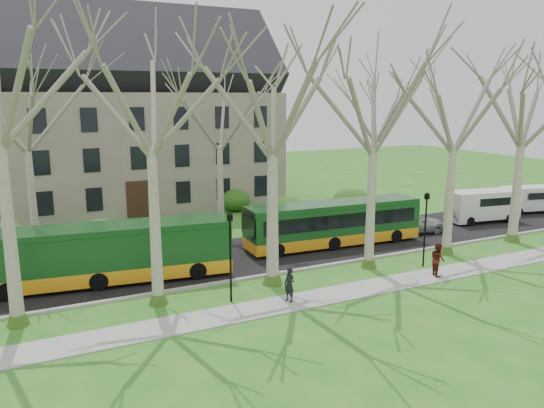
{
  "coord_description": "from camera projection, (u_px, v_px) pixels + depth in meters",
  "views": [
    {
      "loc": [
        -14.93,
        -23.48,
        9.72
      ],
      "look_at": [
        -1.82,
        3.0,
        3.69
      ],
      "focal_mm": 35.0,
      "sensor_mm": 36.0,
      "label": 1
    }
  ],
  "objects": [
    {
      "name": "tree_row_verge",
      "position": [
        326.0,
        149.0,
        27.91
      ],
      "size": [
        49.0,
        7.0,
        14.0
      ],
      "color": "gray",
      "rests_on": "ground"
    },
    {
      "name": "building",
      "position": [
        121.0,
        116.0,
        45.9
      ],
      "size": [
        26.5,
        12.2,
        16.0
      ],
      "color": "slate",
      "rests_on": "ground"
    },
    {
      "name": "van_a",
      "position": [
        483.0,
        206.0,
        41.35
      ],
      "size": [
        5.86,
        2.89,
        2.45
      ],
      "primitive_type": null,
      "rotation": [
        0.0,
        0.0,
        -0.16
      ],
      "color": "silver",
      "rests_on": "road"
    },
    {
      "name": "ground",
      "position": [
        326.0,
        277.0,
        29.05
      ],
      "size": [
        120.0,
        120.0,
        0.0
      ],
      "primitive_type": "plane",
      "color": "#246C1F",
      "rests_on": "ground"
    },
    {
      "name": "road",
      "position": [
        280.0,
        251.0,
        33.87
      ],
      "size": [
        80.0,
        8.0,
        0.06
      ],
      "primitive_type": "cube",
      "color": "black",
      "rests_on": "ground"
    },
    {
      "name": "bus_follow",
      "position": [
        334.0,
        223.0,
        34.81
      ],
      "size": [
        12.0,
        3.19,
        2.97
      ],
      "primitive_type": null,
      "rotation": [
        0.0,
        0.0,
        -0.06
      ],
      "color": "#124219",
      "rests_on": "road"
    },
    {
      "name": "bus_lead",
      "position": [
        109.0,
        253.0,
        27.85
      ],
      "size": [
        12.89,
        4.16,
        3.17
      ],
      "primitive_type": null,
      "rotation": [
        0.0,
        0.0,
        -0.12
      ],
      "color": "#124219",
      "rests_on": "road"
    },
    {
      "name": "sedan",
      "position": [
        411.0,
        222.0,
        38.11
      ],
      "size": [
        5.48,
        3.1,
        1.5
      ],
      "primitive_type": "imported",
      "rotation": [
        0.0,
        0.0,
        1.37
      ],
      "color": "#B2B2B7",
      "rests_on": "road"
    },
    {
      "name": "hedges",
      "position": [
        171.0,
        216.0,
        39.11
      ],
      "size": [
        30.6,
        8.6,
        2.0
      ],
      "color": "#265317",
      "rests_on": "ground"
    },
    {
      "name": "van_b",
      "position": [
        530.0,
        199.0,
        44.74
      ],
      "size": [
        5.33,
        2.98,
        2.2
      ],
      "primitive_type": null,
      "rotation": [
        0.0,
        0.0,
        -0.24
      ],
      "color": "silver",
      "rests_on": "road"
    },
    {
      "name": "curb",
      "position": [
        312.0,
        268.0,
        30.35
      ],
      "size": [
        80.0,
        0.25,
        0.14
      ],
      "primitive_type": "cube",
      "color": "#A5A39E",
      "rests_on": "ground"
    },
    {
      "name": "pedestrian_a",
      "position": [
        289.0,
        285.0,
        25.27
      ],
      "size": [
        0.58,
        0.7,
        1.66
      ],
      "primitive_type": "imported",
      "rotation": [
        0.0,
        0.0,
        -1.23
      ],
      "color": "black",
      "rests_on": "sidewalk"
    },
    {
      "name": "tree_row_far",
      "position": [
        227.0,
        151.0,
        36.93
      ],
      "size": [
        33.0,
        7.0,
        12.0
      ],
      "color": "gray",
      "rests_on": "ground"
    },
    {
      "name": "sidewalk",
      "position": [
        352.0,
        291.0,
        26.85
      ],
      "size": [
        70.0,
        2.0,
        0.06
      ],
      "primitive_type": "cube",
      "color": "gray",
      "rests_on": "ground"
    },
    {
      "name": "lamp_row",
      "position": [
        337.0,
        236.0,
        27.66
      ],
      "size": [
        36.22,
        0.22,
        4.3
      ],
      "color": "black",
      "rests_on": "ground"
    },
    {
      "name": "pedestrian_b",
      "position": [
        438.0,
        259.0,
        28.93
      ],
      "size": [
        0.92,
        1.05,
        1.82
      ],
      "primitive_type": "imported",
      "rotation": [
        0.0,
        0.0,
        1.27
      ],
      "color": "#541813",
      "rests_on": "sidewalk"
    }
  ]
}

